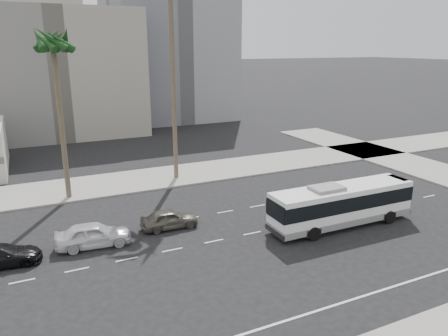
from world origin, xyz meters
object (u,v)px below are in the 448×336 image
palm_mid (53,46)px  car_c (1,256)px  city_bus (342,204)px  car_a (169,219)px  car_b (93,235)px

palm_mid → car_c: bearing=-115.1°
city_bus → car_a: size_ratio=2.74×
city_bus → car_c: size_ratio=2.48×
car_a → car_b: bearing=98.8°
palm_mid → car_a: bearing=-58.4°
car_b → car_c: bearing=98.7°
city_bus → car_c: (-22.67, 4.09, -1.05)m
city_bus → car_b: (-17.17, 4.40, -0.89)m
car_c → car_a: bearing=-80.1°
city_bus → palm_mid: bearing=140.6°
car_c → palm_mid: 16.99m
car_a → car_c: size_ratio=0.91×
car_b → car_a: bearing=-78.0°
city_bus → car_a: 12.75m
city_bus → car_b: size_ratio=2.35×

